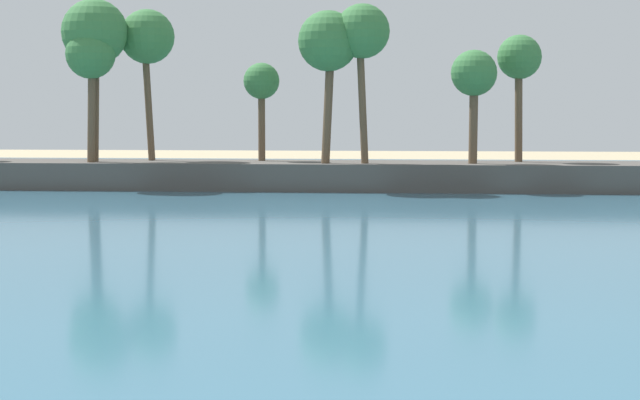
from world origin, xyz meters
The scene contains 2 objects.
sea centered at (0.00, 59.00, 0.03)m, with size 220.00×98.04×0.06m, color #386B84.
palm_headland centered at (-2.08, 67.93, 3.36)m, with size 89.44×6.37×12.27m.
Camera 1 is at (1.22, 0.83, 5.26)m, focal length 58.81 mm.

